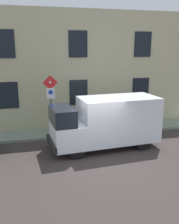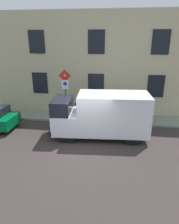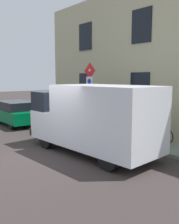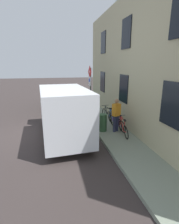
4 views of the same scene
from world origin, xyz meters
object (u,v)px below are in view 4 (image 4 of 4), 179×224
Objects in this scene: sign_post_stacked at (90,85)px; bicycle_purple at (117,123)px; bicycle_black at (108,115)px; pedestrian at (116,114)px; litter_bin at (103,123)px; bicycle_blue at (112,119)px; parked_hatchback at (59,97)px; bicycle_red at (123,128)px; delivery_van at (63,111)px.

bicycle_purple is (0.95, -2.43, -1.79)m from sign_post_stacked.
bicycle_purple is 1.00× the size of bicycle_black.
sign_post_stacked reaches higher than bicycle_black.
pedestrian is (-0.17, -1.78, 0.56)m from bicycle_black.
sign_post_stacked is at bearing 93.18° from litter_bin.
bicycle_black is at bearing -7.92° from bicycle_purple.
bicycle_blue and bicycle_black have the same top height.
parked_hatchback is 7.64m from bicycle_purple.
parked_hatchback is 4.47× the size of litter_bin.
parked_hatchback is 7.41m from litter_bin.
pedestrian reaches higher than bicycle_purple.
bicycle_blue is at bearing -34.81° from pedestrian.
parked_hatchback is 2.35× the size of bicycle_red.
bicycle_blue is at bearing -77.17° from delivery_van.
delivery_van is at bearing 112.18° from bicycle_black.
bicycle_black is at bearing 62.44° from litter_bin.
litter_bin reaches higher than bicycle_purple.
litter_bin is (0.14, -2.45, -1.71)m from sign_post_stacked.
bicycle_red is 1.00× the size of bicycle_black.
litter_bin is at bearing -86.82° from sign_post_stacked.
parked_hatchback is at bearing -6.16° from pedestrian.
bicycle_black is 1.90× the size of litter_bin.
bicycle_black is (2.72, -5.60, -0.22)m from parked_hatchback.
bicycle_purple is (2.86, 0.08, -0.82)m from delivery_van.
bicycle_red is at bearing -178.23° from bicycle_blue.
bicycle_black is (2.86, 1.62, -0.82)m from delivery_van.
pedestrian is (-0.17, -1.01, 0.56)m from bicycle_blue.
litter_bin is at bearing 145.09° from bicycle_black.
bicycle_red is at bearing 172.69° from bicycle_black.
bicycle_blue is at bearing -156.05° from parked_hatchback.
pedestrian is (2.69, -0.17, -0.26)m from delivery_van.
parked_hatchback is 8.37m from bicycle_red.
pedestrian is at bearing -19.18° from litter_bin.
litter_bin is at bearing 54.40° from bicycle_red.
bicycle_red and bicycle_blue have the same top height.
bicycle_red is at bearing -107.28° from delivery_van.
parked_hatchback is 2.34× the size of pedestrian.
sign_post_stacked is at bearing -158.60° from parked_hatchback.
litter_bin reaches higher than bicycle_black.
sign_post_stacked is 2.21m from bicycle_black.
bicycle_red is 2.31m from bicycle_black.
bicycle_blue is at bearing -60.18° from sign_post_stacked.
parked_hatchback is at bearing 18.51° from bicycle_black.
sign_post_stacked is 3.30m from delivery_van.
parked_hatchback reaches higher than litter_bin.
bicycle_purple is (2.72, -7.14, -0.22)m from parked_hatchback.
bicycle_red is (2.86, -0.69, -0.82)m from delivery_van.
litter_bin is (-0.81, -1.56, 0.08)m from bicycle_black.
bicycle_purple is 1.54m from bicycle_black.
bicycle_blue is (-0.00, 1.54, 0.00)m from bicycle_red.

